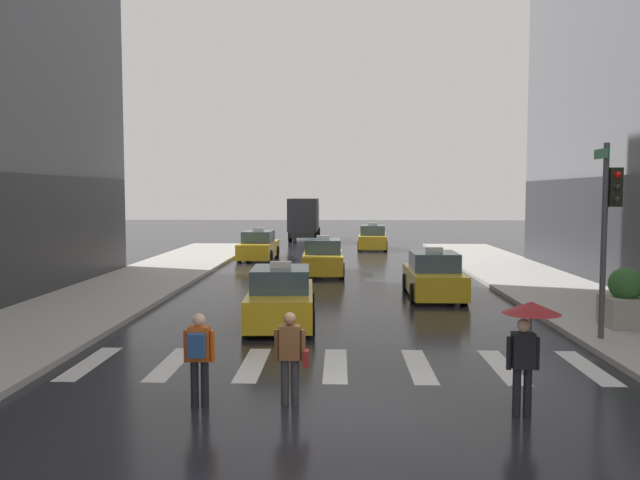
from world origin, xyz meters
name	(u,v)px	position (x,y,z in m)	size (l,w,h in m)	color
ground_plane	(334,413)	(0.00, 0.00, 0.00)	(160.00, 160.00, 0.00)	black
crosswalk_markings	(335,365)	(0.00, 3.00, 0.00)	(11.30, 2.80, 0.01)	silver
traffic_light_pole	(609,213)	(6.65, 5.16, 3.26)	(0.44, 0.84, 4.80)	#47474C
taxi_lead	(281,298)	(-1.60, 7.43, 0.72)	(2.09, 4.61, 1.80)	gold
taxi_second	(434,277)	(3.48, 12.39, 0.72)	(1.94, 4.55, 1.80)	gold
taxi_third	(323,258)	(-0.69, 18.81, 0.72)	(1.98, 4.56, 1.80)	gold
taxi_fourth	(259,247)	(-4.53, 25.23, 0.72)	(2.05, 4.59, 1.80)	gold
taxi_fifth	(373,239)	(2.28, 32.07, 0.72)	(2.11, 4.62, 1.80)	gold
box_truck	(304,217)	(-2.75, 39.89, 1.85)	(2.29, 7.55, 3.35)	#2D2D2D
pedestrian_with_umbrella	(528,327)	(3.22, -0.08, 1.52)	(0.96, 0.96, 1.94)	black
pedestrian_with_backpack	(199,353)	(-2.35, 0.19, 0.97)	(0.55, 0.43, 1.65)	black
pedestrian_with_handbag	(291,353)	(-0.77, 0.37, 0.93)	(0.60, 0.24, 1.65)	#333338
planter_near_corner	(625,300)	(7.76, 6.60, 0.87)	(1.10, 1.10, 1.60)	#A8A399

